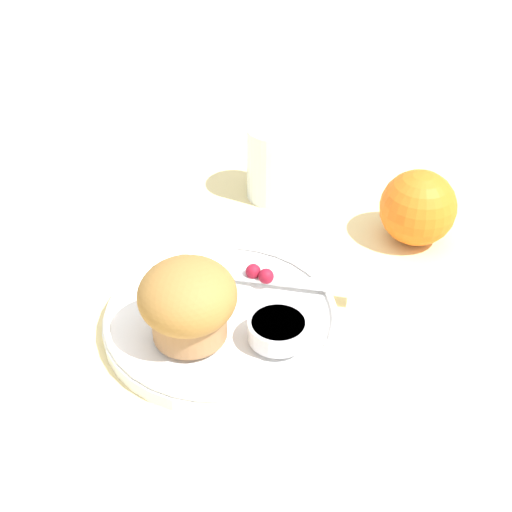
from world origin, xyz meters
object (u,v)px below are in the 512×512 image
object	(u,v)px
butter_knife	(272,279)
orange_fruit	(418,208)
muffin	(185,300)
juice_glass	(275,162)

from	to	relation	value
butter_knife	orange_fruit	distance (m)	0.19
butter_knife	muffin	bearing A→B (deg)	-124.81
orange_fruit	juice_glass	bearing A→B (deg)	179.47
muffin	orange_fruit	bearing A→B (deg)	66.78
muffin	orange_fruit	size ratio (longest dim) A/B	1.05
butter_knife	orange_fruit	world-z (taller)	orange_fruit
muffin	butter_knife	distance (m)	0.12
butter_knife	juice_glass	distance (m)	0.19
butter_knife	juice_glass	world-z (taller)	juice_glass
muffin	juice_glass	size ratio (longest dim) A/B	0.97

